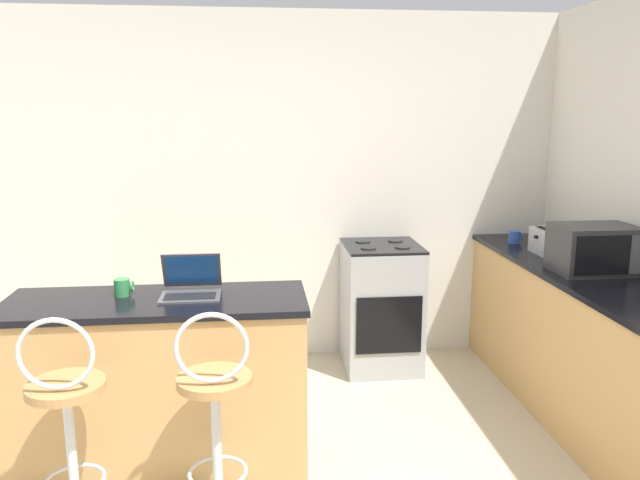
{
  "coord_description": "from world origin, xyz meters",
  "views": [
    {
      "loc": [
        0.02,
        -2.35,
        1.89
      ],
      "look_at": [
        0.46,
        1.73,
        1.03
      ],
      "focal_mm": 35.0,
      "sensor_mm": 36.0,
      "label": 1
    }
  ],
  "objects": [
    {
      "name": "wall_back",
      "position": [
        0.0,
        2.33,
        1.3
      ],
      "size": [
        12.0,
        0.06,
        2.6
      ],
      "color": "silver",
      "rests_on": "ground_plane"
    },
    {
      "name": "breakfast_bar",
      "position": [
        -0.5,
        0.81,
        0.47
      ],
      "size": [
        1.55,
        0.57,
        0.93
      ],
      "color": "tan",
      "rests_on": "ground_plane"
    },
    {
      "name": "counter_right",
      "position": [
        2.02,
        0.9,
        0.47
      ],
      "size": [
        0.59,
        2.83,
        0.93
      ],
      "color": "tan",
      "rests_on": "ground_plane"
    },
    {
      "name": "bar_stool_near",
      "position": [
        -0.82,
        0.28,
        0.5
      ],
      "size": [
        0.4,
        0.4,
        1.05
      ],
      "color": "silver",
      "rests_on": "ground_plane"
    },
    {
      "name": "bar_stool_far",
      "position": [
        -0.17,
        0.28,
        0.5
      ],
      "size": [
        0.4,
        0.4,
        1.05
      ],
      "color": "silver",
      "rests_on": "ground_plane"
    },
    {
      "name": "laptop",
      "position": [
        -0.32,
        0.88,
        0.99
      ],
      "size": [
        0.31,
        0.28,
        0.21
      ],
      "color": "#47474C",
      "rests_on": "breakfast_bar"
    },
    {
      "name": "microwave",
      "position": [
        2.04,
        1.09,
        1.08
      ],
      "size": [
        0.47,
        0.34,
        0.29
      ],
      "color": "#2D2D30",
      "rests_on": "counter_right"
    },
    {
      "name": "toaster",
      "position": [
        1.99,
        1.57,
        1.02
      ],
      "size": [
        0.18,
        0.27,
        0.18
      ],
      "color": "#9EA3A8",
      "rests_on": "counter_right"
    },
    {
      "name": "stove_range",
      "position": [
        0.94,
        1.99,
        0.47
      ],
      "size": [
        0.55,
        0.57,
        0.94
      ],
      "color": "#9EA3A8",
      "rests_on": "ground_plane"
    },
    {
      "name": "mug_blue",
      "position": [
        1.92,
        1.94,
        0.98
      ],
      "size": [
        0.1,
        0.08,
        0.09
      ],
      "color": "#2D51AD",
      "rests_on": "counter_right"
    },
    {
      "name": "mug_green",
      "position": [
        -0.67,
        0.89,
        0.98
      ],
      "size": [
        0.1,
        0.08,
        0.09
      ],
      "color": "#338447",
      "rests_on": "breakfast_bar"
    }
  ]
}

